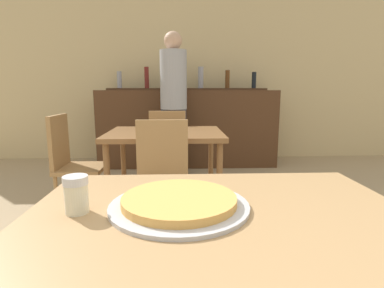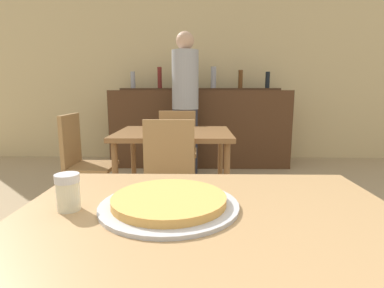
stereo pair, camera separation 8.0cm
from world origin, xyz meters
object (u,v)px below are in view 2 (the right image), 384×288
Objects in this scene: chair_far_side_front at (168,175)px; cheese_shaker at (68,192)px; person_standing at (185,99)px; pizza_tray at (169,202)px; chair_far_side_back at (178,146)px; chair_far_side_left at (82,157)px.

cheese_shaker is at bearing -97.25° from chair_far_side_front.
pizza_tray is at bearing -88.55° from person_standing.
chair_far_side_back is 8.42× the size of cheese_shaker.
chair_far_side_front is 1.27m from pizza_tray.
chair_far_side_back is 2.42m from cheese_shaker.
chair_far_side_front is at bearing -123.99° from chair_far_side_left.
chair_far_side_left is 1.61m from person_standing.
chair_far_side_back is at bearing 93.13° from pizza_tray.
chair_far_side_front is 8.42× the size of cheese_shaker.
person_standing is (0.21, 3.08, 0.18)m from cheese_shaker.
chair_far_side_front and chair_far_side_left have the same top height.
cheese_shaker is (-0.29, -0.03, 0.04)m from pizza_tray.
chair_far_side_front is at bearing 95.98° from pizza_tray.
chair_far_side_back reaches higher than cheese_shaker.
cheese_shaker is 3.09m from person_standing.
person_standing reaches higher than pizza_tray.
person_standing is at bearing -35.57° from chair_far_side_left.
chair_far_side_left is 0.49× the size of person_standing.
chair_far_side_left is 2.19× the size of pizza_tray.
person_standing reaches higher than cheese_shaker.
chair_far_side_back is at bearing 90.00° from chair_far_side_front.
chair_far_side_front reaches higher than cheese_shaker.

